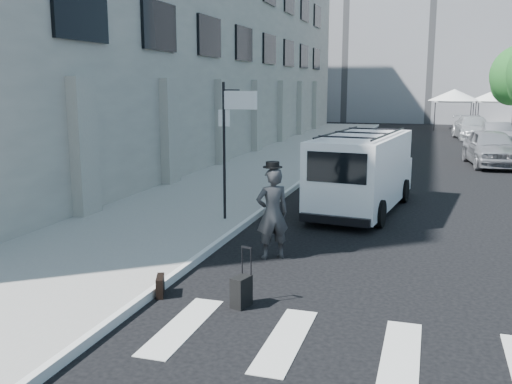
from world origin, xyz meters
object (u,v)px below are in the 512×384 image
Objects in this scene: parked_car_a at (491,147)px; parked_car_c at (473,128)px; briefcase at (160,286)px; suitcase at (241,291)px; businessman at (272,213)px; cargo_van at (363,171)px; parked_car_b at (497,134)px.

parked_car_c is at bearing 83.39° from parked_car_a.
parked_car_c is (0.00, 12.68, -0.06)m from parked_car_a.
briefcase is 0.45× the size of suitcase.
briefcase is at bearing -166.34° from suitcase.
businessman reaches higher than parked_car_c.
cargo_van is 1.23× the size of parked_car_a.
briefcase is 0.08× the size of parked_car_c.
parked_car_a is at bearing 75.11° from cargo_van.
parked_car_a is 0.92× the size of parked_car_c.
parked_car_a reaches higher than briefcase.
businessman is 4.37× the size of briefcase.
businessman is 17.07m from parked_car_a.
parked_car_c is at bearing 55.46° from briefcase.
suitcase is (1.50, -0.06, 0.09)m from briefcase.
cargo_van is 20.85m from parked_car_b.
briefcase is 20.00m from parked_car_a.
suitcase is 31.97m from parked_car_c.
briefcase is 29.16m from parked_car_b.
parked_car_a is 12.68m from parked_car_c.
cargo_van is 11.69m from parked_car_a.
parked_car_c is at bearing -135.06° from businessman.
suitcase is (0.23, -2.70, -0.70)m from businessman.
parked_car_c is (5.40, 31.50, 0.50)m from suitcase.
businessman is 0.32× the size of cargo_van.
cargo_van is 1.43× the size of parked_car_b.
businessman is at bearing 110.95° from suitcase.
businessman is at bearing -104.54° from parked_car_b.
cargo_van reaches higher than parked_car_b.
businessman is at bearing -107.54° from parked_car_c.
cargo_van reaches higher than briefcase.
parked_car_a reaches higher than parked_car_b.
parked_car_a is at bearing -96.49° from parked_car_c.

